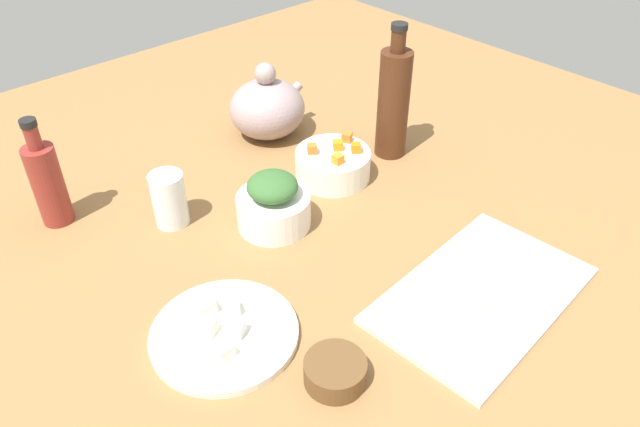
# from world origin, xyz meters

# --- Properties ---
(tabletop) EXTENTS (1.90, 1.90, 0.03)m
(tabletop) POSITION_xyz_m (0.00, 0.00, 0.01)
(tabletop) COLOR olive
(tabletop) RESTS_ON ground
(cutting_board) EXTENTS (0.37, 0.24, 0.01)m
(cutting_board) POSITION_xyz_m (0.08, -0.28, 0.03)
(cutting_board) COLOR silver
(cutting_board) RESTS_ON tabletop
(plate_tofu) EXTENTS (0.21, 0.21, 0.01)m
(plate_tofu) POSITION_xyz_m (-0.26, -0.07, 0.04)
(plate_tofu) COLOR white
(plate_tofu) RESTS_ON tabletop
(bowl_greens) EXTENTS (0.13, 0.13, 0.06)m
(bowl_greens) POSITION_xyz_m (-0.04, 0.08, 0.06)
(bowl_greens) COLOR white
(bowl_greens) RESTS_ON tabletop
(bowl_carrots) EXTENTS (0.15, 0.15, 0.06)m
(bowl_carrots) POSITION_xyz_m (0.14, 0.12, 0.06)
(bowl_carrots) COLOR white
(bowl_carrots) RESTS_ON tabletop
(bowl_small_side) EXTENTS (0.08, 0.08, 0.03)m
(bowl_small_side) POSITION_xyz_m (-0.19, -0.24, 0.05)
(bowl_small_side) COLOR brown
(bowl_small_side) RESTS_ON tabletop
(teapot) EXTENTS (0.18, 0.16, 0.17)m
(teapot) POSITION_xyz_m (0.16, 0.34, 0.09)
(teapot) COLOR #A28C8E
(teapot) RESTS_ON tabletop
(bottle_0) EXTENTS (0.06, 0.06, 0.28)m
(bottle_0) POSITION_xyz_m (0.30, 0.11, 0.15)
(bottle_0) COLOR #492614
(bottle_0) RESTS_ON tabletop
(bottle_1) EXTENTS (0.05, 0.05, 0.20)m
(bottle_1) POSITION_xyz_m (-0.31, 0.35, 0.11)
(bottle_1) COLOR maroon
(bottle_1) RESTS_ON tabletop
(drinking_glass_0) EXTENTS (0.06, 0.06, 0.10)m
(drinking_glass_0) POSITION_xyz_m (-0.17, 0.21, 0.08)
(drinking_glass_0) COLOR white
(drinking_glass_0) RESTS_ON tabletop
(carrot_cube_0) EXTENTS (0.02, 0.02, 0.02)m
(carrot_cube_0) POSITION_xyz_m (0.12, 0.09, 0.10)
(carrot_cube_0) COLOR orange
(carrot_cube_0) RESTS_ON bowl_carrots
(carrot_cube_1) EXTENTS (0.03, 0.03, 0.02)m
(carrot_cube_1) POSITION_xyz_m (0.11, 0.15, 0.10)
(carrot_cube_1) COLOR orange
(carrot_cube_1) RESTS_ON bowl_carrots
(carrot_cube_2) EXTENTS (0.02, 0.02, 0.02)m
(carrot_cube_2) POSITION_xyz_m (0.19, 0.13, 0.10)
(carrot_cube_2) COLOR orange
(carrot_cube_2) RESTS_ON bowl_carrots
(carrot_cube_3) EXTENTS (0.03, 0.03, 0.02)m
(carrot_cube_3) POSITION_xyz_m (0.18, 0.09, 0.10)
(carrot_cube_3) COLOR orange
(carrot_cube_3) RESTS_ON bowl_carrots
(carrot_cube_4) EXTENTS (0.03, 0.03, 0.02)m
(carrot_cube_4) POSITION_xyz_m (0.16, 0.12, 0.10)
(carrot_cube_4) COLOR orange
(carrot_cube_4) RESTS_ON bowl_carrots
(chopped_greens_mound) EXTENTS (0.12, 0.12, 0.04)m
(chopped_greens_mound) POSITION_xyz_m (-0.04, 0.08, 0.11)
(chopped_greens_mound) COLOR #36622F
(chopped_greens_mound) RESTS_ON bowl_greens
(tofu_cube_0) EXTENTS (0.03, 0.03, 0.02)m
(tofu_cube_0) POSITION_xyz_m (-0.24, -0.09, 0.05)
(tofu_cube_0) COLOR white
(tofu_cube_0) RESTS_ON plate_tofu
(tofu_cube_1) EXTENTS (0.03, 0.03, 0.02)m
(tofu_cube_1) POSITION_xyz_m (-0.27, -0.06, 0.05)
(tofu_cube_1) COLOR white
(tofu_cube_1) RESTS_ON plate_tofu
(tofu_cube_2) EXTENTS (0.03, 0.03, 0.02)m
(tofu_cube_2) POSITION_xyz_m (-0.23, -0.05, 0.05)
(tofu_cube_2) COLOR white
(tofu_cube_2) RESTS_ON plate_tofu
(tofu_cube_3) EXTENTS (0.03, 0.03, 0.02)m
(tofu_cube_3) POSITION_xyz_m (-0.25, -0.03, 0.05)
(tofu_cube_3) COLOR #F4E3CE
(tofu_cube_3) RESTS_ON plate_tofu
(tofu_cube_4) EXTENTS (0.02, 0.02, 0.02)m
(tofu_cube_4) POSITION_xyz_m (-0.28, -0.11, 0.05)
(tofu_cube_4) COLOR white
(tofu_cube_4) RESTS_ON plate_tofu
(dumpling_0) EXTENTS (0.07, 0.07, 0.03)m
(dumpling_0) POSITION_xyz_m (-0.01, -0.27, 0.05)
(dumpling_0) COLOR beige
(dumpling_0) RESTS_ON cutting_board
(dumpling_1) EXTENTS (0.08, 0.08, 0.02)m
(dumpling_1) POSITION_xyz_m (0.10, -0.22, 0.05)
(dumpling_1) COLOR beige
(dumpling_1) RESTS_ON cutting_board
(dumpling_2) EXTENTS (0.06, 0.06, 0.03)m
(dumpling_2) POSITION_xyz_m (0.05, -0.29, 0.05)
(dumpling_2) COLOR beige
(dumpling_2) RESTS_ON cutting_board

